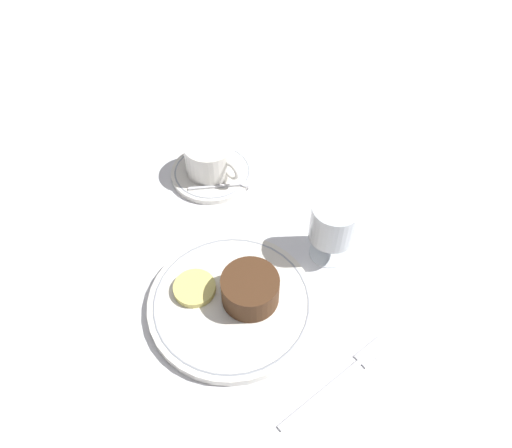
% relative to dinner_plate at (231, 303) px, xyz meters
% --- Properties ---
extents(ground_plane, '(3.00, 3.00, 0.00)m').
position_rel_dinner_plate_xyz_m(ground_plane, '(0.01, 0.06, -0.01)').
color(ground_plane, white).
extents(dinner_plate, '(0.24, 0.24, 0.01)m').
position_rel_dinner_plate_xyz_m(dinner_plate, '(0.00, 0.00, 0.00)').
color(dinner_plate, white).
rests_on(dinner_plate, ground_plane).
extents(saucer, '(0.15, 0.15, 0.01)m').
position_rel_dinner_plate_xyz_m(saucer, '(-0.22, 0.17, -0.00)').
color(saucer, white).
rests_on(saucer, ground_plane).
extents(coffee_cup, '(0.11, 0.09, 0.06)m').
position_rel_dinner_plate_xyz_m(coffee_cup, '(-0.22, 0.17, 0.03)').
color(coffee_cup, white).
rests_on(coffee_cup, saucer).
extents(spoon, '(0.08, 0.09, 0.00)m').
position_rel_dinner_plate_xyz_m(spoon, '(-0.17, 0.16, 0.00)').
color(spoon, silver).
rests_on(spoon, saucer).
extents(wine_glass, '(0.07, 0.07, 0.11)m').
position_rel_dinner_plate_xyz_m(wine_glass, '(0.04, 0.17, 0.06)').
color(wine_glass, silver).
rests_on(wine_glass, ground_plane).
extents(fork, '(0.04, 0.19, 0.01)m').
position_rel_dinner_plate_xyz_m(fork, '(0.18, 0.03, -0.01)').
color(fork, silver).
rests_on(fork, ground_plane).
extents(dessert_cake, '(0.08, 0.08, 0.05)m').
position_rel_dinner_plate_xyz_m(dessert_cake, '(0.02, 0.02, 0.03)').
color(dessert_cake, '#4C2D19').
rests_on(dessert_cake, dinner_plate).
extents(pineapple_slice, '(0.06, 0.06, 0.01)m').
position_rel_dinner_plate_xyz_m(pineapple_slice, '(-0.05, -0.02, 0.01)').
color(pineapple_slice, '#EFE075').
rests_on(pineapple_slice, dinner_plate).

